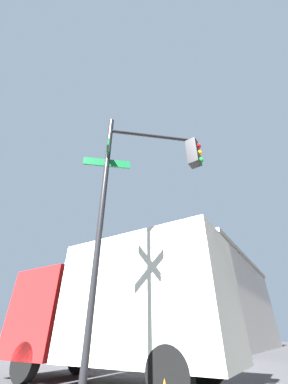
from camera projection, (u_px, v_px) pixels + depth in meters
The scene contains 3 objects.
traffic_signal_near at pixel (148, 178), 5.39m from camera, with size 2.26×2.08×6.10m.
building_stucco at pixel (178, 305), 27.69m from camera, with size 18.37×20.84×8.54m.
box_truck_second at pixel (117, 304), 7.22m from camera, with size 7.39×2.73×3.70m.
Camera 1 is at (-3.52, -9.66, 1.14)m, focal length 21.41 mm.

